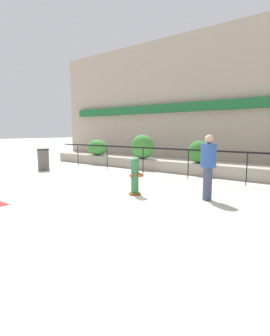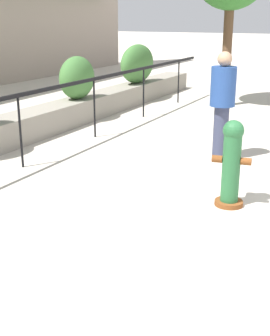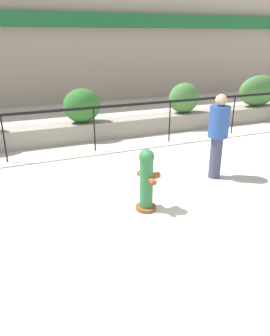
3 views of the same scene
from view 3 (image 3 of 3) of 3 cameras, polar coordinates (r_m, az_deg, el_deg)
ground_plane at (r=4.53m, az=11.13°, el=-16.05°), size 120.00×120.00×0.00m
building_facade at (r=15.09m, az=-15.94°, el=25.94°), size 30.00×1.36×8.00m
planter_wall_low at (r=9.49m, az=-8.82°, el=6.42°), size 18.00×0.70×0.50m
fence_railing_segment at (r=8.27m, az=-7.23°, el=9.69°), size 15.00×0.05×1.15m
hedge_bush_2 at (r=9.32m, az=-9.22°, el=10.67°), size 1.04×0.70×0.94m
hedge_bush_3 at (r=10.53m, az=8.55°, el=11.97°), size 1.02×0.64×0.93m
hedge_bush_4 at (r=12.27m, az=20.75°, el=12.48°), size 1.59×0.59×1.03m
fire_hydrant at (r=5.42m, az=2.04°, el=-2.04°), size 0.46×0.48×1.08m
pedestrian at (r=6.77m, az=14.27°, el=6.15°), size 0.44×0.44×1.73m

